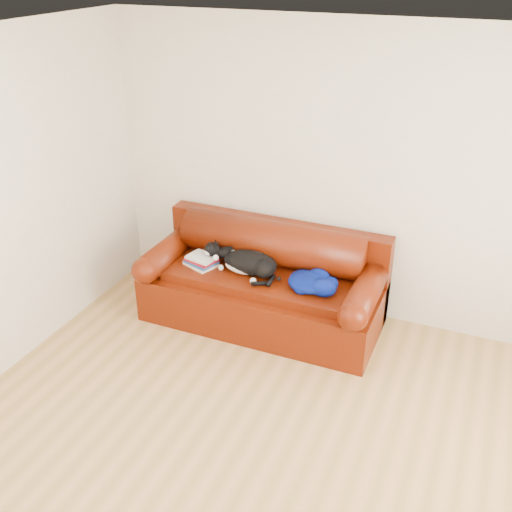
{
  "coord_description": "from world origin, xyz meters",
  "views": [
    {
      "loc": [
        1.13,
        -2.76,
        3.07
      ],
      "look_at": [
        -0.62,
        1.35,
        0.74
      ],
      "focal_mm": 42.0,
      "sensor_mm": 36.0,
      "label": 1
    }
  ],
  "objects_px": {
    "book_stack": "(202,261)",
    "cat": "(249,263)",
    "sofa_base": "(262,298)",
    "blanket": "(312,282)"
  },
  "relations": [
    {
      "from": "book_stack",
      "to": "cat",
      "type": "xyz_separation_m",
      "value": [
        0.45,
        0.04,
        0.05
      ]
    },
    {
      "from": "sofa_base",
      "to": "book_stack",
      "type": "xyz_separation_m",
      "value": [
        -0.55,
        -0.09,
        0.31
      ]
    },
    {
      "from": "sofa_base",
      "to": "blanket",
      "type": "bearing_deg",
      "value": -9.65
    },
    {
      "from": "sofa_base",
      "to": "cat",
      "type": "relative_size",
      "value": 3.11
    },
    {
      "from": "sofa_base",
      "to": "book_stack",
      "type": "bearing_deg",
      "value": -170.77
    },
    {
      "from": "blanket",
      "to": "cat",
      "type": "bearing_deg",
      "value": 176.96
    },
    {
      "from": "cat",
      "to": "blanket",
      "type": "bearing_deg",
      "value": 15.73
    },
    {
      "from": "cat",
      "to": "sofa_base",
      "type": "bearing_deg",
      "value": 43.94
    },
    {
      "from": "book_stack",
      "to": "cat",
      "type": "relative_size",
      "value": 0.48
    },
    {
      "from": "book_stack",
      "to": "blanket",
      "type": "xyz_separation_m",
      "value": [
        1.04,
        0.01,
        0.01
      ]
    }
  ]
}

